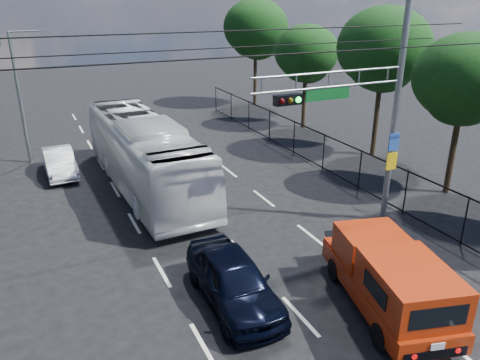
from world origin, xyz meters
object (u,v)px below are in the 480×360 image
red_pickup (389,277)px  white_bus (145,154)px  white_van (59,162)px  navy_hatchback (233,280)px  signal_mast (372,97)px

red_pickup → white_bus: 13.03m
red_pickup → white_van: size_ratio=1.43×
red_pickup → navy_hatchback: 4.54m
red_pickup → white_van: bearing=115.5°
signal_mast → red_pickup: signal_mast is taller
red_pickup → white_bus: (-3.99, 12.39, 0.61)m
signal_mast → navy_hatchback: signal_mast is taller
white_van → white_bus: bearing=-46.4°
signal_mast → navy_hatchback: 8.50m
signal_mast → white_van: (-10.44, 11.25, -4.57)m
signal_mast → white_van: size_ratio=2.33×
navy_hatchback → red_pickup: bearing=-27.3°
navy_hatchback → white_van: (-3.67, 13.81, -0.12)m
white_bus → signal_mast: bearing=-50.0°
signal_mast → red_pickup: size_ratio=1.63×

